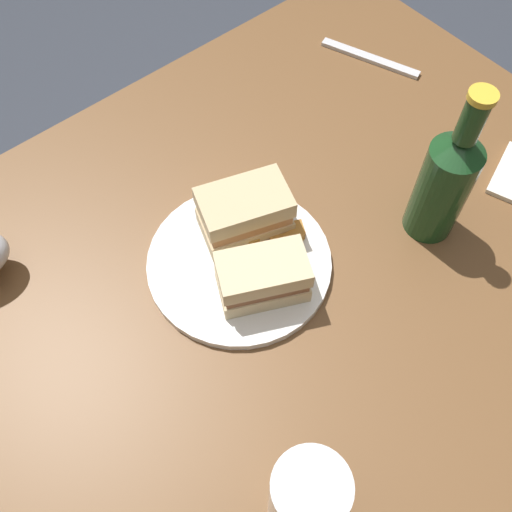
# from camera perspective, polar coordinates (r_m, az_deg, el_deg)

# --- Properties ---
(ground_plane) EXTENTS (6.00, 6.00, 0.00)m
(ground_plane) POSITION_cam_1_polar(r_m,az_deg,el_deg) (1.52, 0.90, -15.89)
(ground_plane) COLOR #333842
(dining_table) EXTENTS (1.13, 0.86, 0.77)m
(dining_table) POSITION_cam_1_polar(r_m,az_deg,el_deg) (1.15, 1.16, -10.87)
(dining_table) COLOR brown
(dining_table) RESTS_ON ground
(plate) EXTENTS (0.25, 0.25, 0.01)m
(plate) POSITION_cam_1_polar(r_m,az_deg,el_deg) (0.80, -1.64, -0.62)
(plate) COLOR white
(plate) RESTS_ON dining_table
(sandwich_half_left) EXTENTS (0.13, 0.11, 0.06)m
(sandwich_half_left) POSITION_cam_1_polar(r_m,az_deg,el_deg) (0.75, 0.65, -2.07)
(sandwich_half_left) COLOR beige
(sandwich_half_left) RESTS_ON plate
(sandwich_half_right) EXTENTS (0.14, 0.11, 0.07)m
(sandwich_half_right) POSITION_cam_1_polar(r_m,az_deg,el_deg) (0.80, -1.12, 4.27)
(sandwich_half_right) COLOR #CCB284
(sandwich_half_right) RESTS_ON plate
(potato_wedge_front) EXTENTS (0.05, 0.02, 0.02)m
(potato_wedge_front) POSITION_cam_1_polar(r_m,az_deg,el_deg) (0.81, 0.67, 2.05)
(potato_wedge_front) COLOR #B77F33
(potato_wedge_front) RESTS_ON plate
(potato_wedge_middle) EXTENTS (0.04, 0.03, 0.02)m
(potato_wedge_middle) POSITION_cam_1_polar(r_m,az_deg,el_deg) (0.78, 2.20, -1.41)
(potato_wedge_middle) COLOR gold
(potato_wedge_middle) RESTS_ON plate
(potato_wedge_back) EXTENTS (0.06, 0.04, 0.02)m
(potato_wedge_back) POSITION_cam_1_polar(r_m,az_deg,el_deg) (0.81, 2.91, 2.30)
(potato_wedge_back) COLOR #AD702D
(potato_wedge_back) RESTS_ON plate
(potato_wedge_left_edge) EXTENTS (0.05, 0.03, 0.02)m
(potato_wedge_left_edge) POSITION_cam_1_polar(r_m,az_deg,el_deg) (0.80, 3.13, 1.24)
(potato_wedge_left_edge) COLOR #AD702D
(potato_wedge_left_edge) RESTS_ON plate
(potato_wedge_right_edge) EXTENTS (0.05, 0.04, 0.02)m
(potato_wedge_right_edge) POSITION_cam_1_polar(r_m,az_deg,el_deg) (0.79, 1.41, -0.29)
(potato_wedge_right_edge) COLOR gold
(potato_wedge_right_edge) RESTS_ON plate
(pint_glass) EXTENTS (0.08, 0.08, 0.15)m
(pint_glass) POSITION_cam_1_polar(r_m,az_deg,el_deg) (0.64, 4.84, -22.63)
(pint_glass) COLOR white
(pint_glass) RESTS_ON dining_table
(cider_bottle) EXTENTS (0.07, 0.07, 0.25)m
(cider_bottle) POSITION_cam_1_polar(r_m,az_deg,el_deg) (0.80, 17.92, 6.93)
(cider_bottle) COLOR #19421E
(cider_bottle) RESTS_ON dining_table
(fork) EXTENTS (0.08, 0.17, 0.01)m
(fork) POSITION_cam_1_polar(r_m,az_deg,el_deg) (1.09, 11.03, 18.35)
(fork) COLOR silver
(fork) RESTS_ON dining_table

